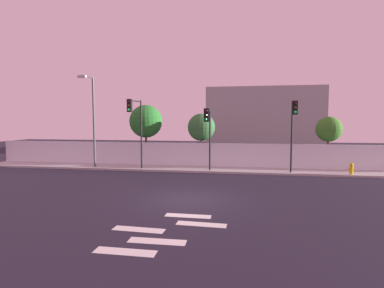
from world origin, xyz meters
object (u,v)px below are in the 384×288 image
street_lamp_curbside (92,115)px  roadside_tree_leftmost (146,121)px  fire_hydrant (351,168)px  traffic_light_left (208,126)px  traffic_light_right (135,119)px  traffic_light_center (293,121)px  roadside_tree_midleft (201,127)px  roadside_tree_midright (329,129)px

street_lamp_curbside → roadside_tree_leftmost: bearing=40.6°
street_lamp_curbside → fire_hydrant: size_ratio=8.99×
fire_hydrant → street_lamp_curbside: bearing=179.7°
traffic_light_left → traffic_light_right: 5.26m
traffic_light_center → traffic_light_right: traffic_light_right is taller
traffic_light_left → traffic_light_right: bearing=-179.5°
traffic_light_right → roadside_tree_midleft: (4.31, 3.54, -0.66)m
roadside_tree_midright → traffic_light_center: bearing=-133.4°
traffic_light_left → roadside_tree_leftmost: bearing=148.1°
traffic_light_center → roadside_tree_leftmost: (-11.30, 3.33, -0.02)m
traffic_light_right → street_lamp_curbside: size_ratio=0.74×
fire_hydrant → traffic_light_right: bearing=-177.6°
roadside_tree_midright → roadside_tree_leftmost: bearing=180.0°
traffic_light_center → roadside_tree_midright: bearing=46.6°
street_lamp_curbside → roadside_tree_midleft: size_ratio=1.60×
traffic_light_left → roadside_tree_midleft: (-0.93, 3.50, -0.19)m
traffic_light_left → roadside_tree_leftmost: size_ratio=0.87×
street_lamp_curbside → fire_hydrant: street_lamp_curbside is taller
fire_hydrant → roadside_tree_midleft: (-10.46, 2.92, 2.61)m
roadside_tree_midright → roadside_tree_midleft: bearing=180.0°
fire_hydrant → traffic_light_center: bearing=-173.8°
traffic_light_left → fire_hydrant: (9.53, 0.59, -2.80)m
roadside_tree_midleft → traffic_light_right: bearing=-140.5°
traffic_light_right → roadside_tree_midright: size_ratio=1.26×
traffic_light_right → roadside_tree_midright: bearing=14.1°
traffic_light_left → traffic_light_center: (5.67, 0.17, 0.31)m
traffic_light_left → roadside_tree_midright: (8.83, 3.50, -0.32)m
traffic_light_left → roadside_tree_midright: 9.50m
roadside_tree_leftmost → traffic_light_right: bearing=-83.7°
traffic_light_center → street_lamp_curbside: bearing=178.0°
traffic_light_left → fire_hydrant: traffic_light_left is taller
traffic_light_left → roadside_tree_midleft: traffic_light_left is taller
traffic_light_center → fire_hydrant: traffic_light_center is taller
roadside_tree_leftmost → roadside_tree_midright: 14.47m
traffic_light_right → street_lamp_curbside: 3.77m
street_lamp_curbside → roadside_tree_midleft: bearing=19.4°
traffic_light_left → fire_hydrant: 9.95m
street_lamp_curbside → fire_hydrant: (18.45, -0.09, -3.60)m
street_lamp_curbside → roadside_tree_midright: size_ratio=1.70×
street_lamp_curbside → roadside_tree_leftmost: 4.37m
traffic_light_center → roadside_tree_midright: traffic_light_center is taller
roadside_tree_midright → traffic_light_left: bearing=-158.4°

